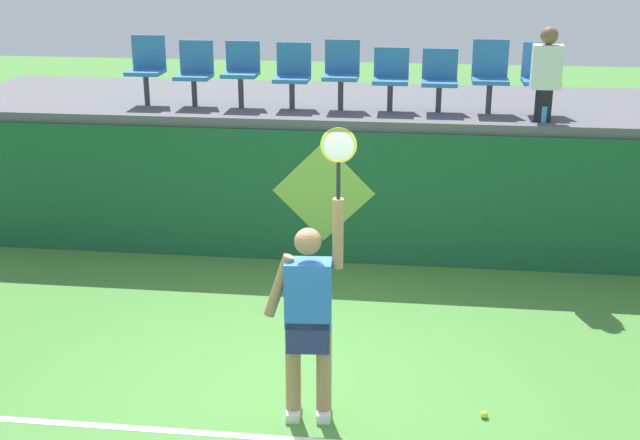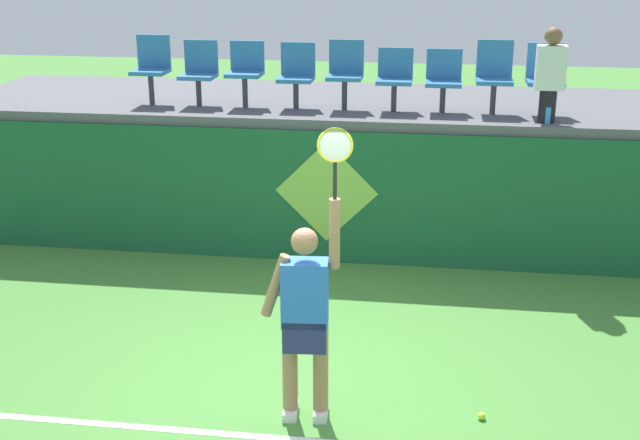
# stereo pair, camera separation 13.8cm
# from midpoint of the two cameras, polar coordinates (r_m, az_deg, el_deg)

# --- Properties ---
(ground_plane) EXTENTS (40.00, 40.00, 0.00)m
(ground_plane) POSITION_cam_midpoint_polar(r_m,az_deg,el_deg) (7.74, -2.23, -11.60)
(ground_plane) COLOR #478438
(court_back_wall) EXTENTS (10.43, 0.20, 1.68)m
(court_back_wall) POSITION_cam_midpoint_polar(r_m,az_deg,el_deg) (10.36, 0.55, 1.63)
(court_back_wall) COLOR #195633
(court_back_wall) RESTS_ON ground_plane
(spectator_platform) EXTENTS (10.43, 2.68, 0.12)m
(spectator_platform) POSITION_cam_midpoint_polar(r_m,az_deg,el_deg) (11.38, 1.31, 7.90)
(spectator_platform) COLOR #56565B
(spectator_platform) RESTS_ON court_back_wall
(court_baseline_stripe) EXTENTS (9.39, 0.08, 0.01)m
(court_baseline_stripe) POSITION_cam_midpoint_polar(r_m,az_deg,el_deg) (7.12, -3.22, -14.63)
(court_baseline_stripe) COLOR white
(court_baseline_stripe) RESTS_ON ground_plane
(tennis_player) EXTENTS (0.75, 0.29, 2.54)m
(tennis_player) POSITION_cam_midpoint_polar(r_m,az_deg,el_deg) (6.93, -1.33, -6.41)
(tennis_player) COLOR white
(tennis_player) RESTS_ON ground_plane
(tennis_ball) EXTENTS (0.07, 0.07, 0.07)m
(tennis_ball) POSITION_cam_midpoint_polar(r_m,az_deg,el_deg) (7.47, 10.60, -12.88)
(tennis_ball) COLOR #D1E533
(tennis_ball) RESTS_ON ground_plane
(water_bottle) EXTENTS (0.06, 0.06, 0.20)m
(water_bottle) POSITION_cam_midpoint_polar(r_m,az_deg,el_deg) (10.25, 14.63, 6.95)
(water_bottle) COLOR #338CE5
(water_bottle) RESTS_ON spectator_platform
(stadium_chair_0) EXTENTS (0.44, 0.42, 0.87)m
(stadium_chair_0) POSITION_cam_midpoint_polar(r_m,az_deg,el_deg) (11.24, -12.05, 10.23)
(stadium_chair_0) COLOR #38383D
(stadium_chair_0) RESTS_ON spectator_platform
(stadium_chair_1) EXTENTS (0.44, 0.42, 0.82)m
(stadium_chair_1) POSITION_cam_midpoint_polar(r_m,az_deg,el_deg) (11.06, -8.88, 10.05)
(stadium_chair_1) COLOR #38383D
(stadium_chair_1) RESTS_ON spectator_platform
(stadium_chair_2) EXTENTS (0.44, 0.42, 0.82)m
(stadium_chair_2) POSITION_cam_midpoint_polar(r_m,az_deg,el_deg) (10.90, -5.74, 10.17)
(stadium_chair_2) COLOR #38383D
(stadium_chair_2) RESTS_ON spectator_platform
(stadium_chair_3) EXTENTS (0.44, 0.42, 0.81)m
(stadium_chair_3) POSITION_cam_midpoint_polar(r_m,az_deg,el_deg) (10.78, -2.24, 10.00)
(stadium_chair_3) COLOR #38383D
(stadium_chair_3) RESTS_ON spectator_platform
(stadium_chair_4) EXTENTS (0.44, 0.42, 0.85)m
(stadium_chair_4) POSITION_cam_midpoint_polar(r_m,az_deg,el_deg) (10.70, 1.09, 10.14)
(stadium_chair_4) COLOR #38383D
(stadium_chair_4) RESTS_ON spectator_platform
(stadium_chair_5) EXTENTS (0.44, 0.42, 0.77)m
(stadium_chair_5) POSITION_cam_midpoint_polar(r_m,az_deg,el_deg) (10.65, 4.47, 9.78)
(stadium_chair_5) COLOR #38383D
(stadium_chair_5) RESTS_ON spectator_platform
(stadium_chair_6) EXTENTS (0.44, 0.42, 0.76)m
(stadium_chair_6) POSITION_cam_midpoint_polar(r_m,az_deg,el_deg) (10.65, 7.77, 9.62)
(stadium_chair_6) COLOR #38383D
(stadium_chair_6) RESTS_ON spectator_platform
(stadium_chair_7) EXTENTS (0.44, 0.42, 0.88)m
(stadium_chair_7) POSITION_cam_midpoint_polar(r_m,az_deg,el_deg) (10.67, 11.13, 9.81)
(stadium_chair_7) COLOR #38383D
(stadium_chair_7) RESTS_ON spectator_platform
(stadium_chair_8) EXTENTS (0.44, 0.42, 0.86)m
(stadium_chair_8) POSITION_cam_midpoint_polar(r_m,az_deg,el_deg) (10.73, 14.41, 9.57)
(stadium_chair_8) COLOR #38383D
(stadium_chair_8) RESTS_ON spectator_platform
(spectator_0) EXTENTS (0.34, 0.21, 1.11)m
(spectator_0) POSITION_cam_midpoint_polar(r_m,az_deg,el_deg) (10.26, 14.76, 9.68)
(spectator_0) COLOR black
(spectator_0) RESTS_ON spectator_platform
(wall_signage_mount) EXTENTS (1.27, 0.01, 1.56)m
(wall_signage_mount) POSITION_cam_midpoint_polar(r_m,az_deg,el_deg) (10.55, -0.14, -2.86)
(wall_signage_mount) COLOR #195633
(wall_signage_mount) RESTS_ON ground_plane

